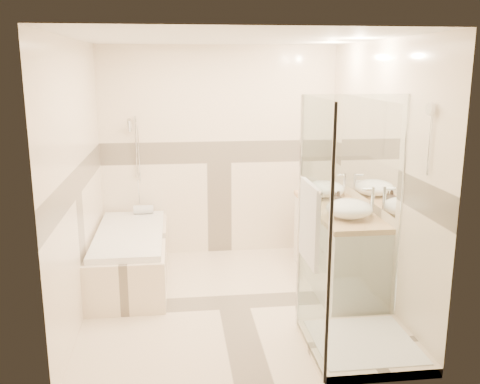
{
  "coord_description": "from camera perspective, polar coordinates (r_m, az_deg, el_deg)",
  "views": [
    {
      "loc": [
        -0.52,
        -4.83,
        2.26
      ],
      "look_at": [
        0.1,
        0.25,
        1.05
      ],
      "focal_mm": 40.0,
      "sensor_mm": 36.0,
      "label": 1
    }
  ],
  "objects": [
    {
      "name": "faucet_far",
      "position": [
        5.23,
        13.85,
        -0.81
      ],
      "size": [
        0.12,
        0.03,
        0.29
      ],
      "color": "silver",
      "rests_on": "vanity"
    },
    {
      "name": "folded_towels",
      "position": [
        6.23,
        8.34,
        0.47
      ],
      "size": [
        0.17,
        0.28,
        0.09
      ],
      "primitive_type": "cube",
      "rotation": [
        0.0,
        0.0,
        0.04
      ],
      "color": "silver",
      "rests_on": "vanity"
    },
    {
      "name": "vessel_sink_near",
      "position": [
        5.97,
        9.02,
        0.33
      ],
      "size": [
        0.44,
        0.44,
        0.18
      ],
      "primitive_type": "ellipsoid",
      "color": "white",
      "rests_on": "vanity"
    },
    {
      "name": "room",
      "position": [
        4.98,
        -0.18,
        1.69
      ],
      "size": [
        2.82,
        3.02,
        2.52
      ],
      "color": "beige",
      "rests_on": "ground"
    },
    {
      "name": "rolled_towel",
      "position": [
        6.4,
        -10.26,
        -1.86
      ],
      "size": [
        0.22,
        0.1,
        0.1
      ],
      "primitive_type": "cylinder",
      "rotation": [
        0.0,
        1.57,
        0.0
      ],
      "color": "silver",
      "rests_on": "bathtub"
    },
    {
      "name": "shower_enclosure",
      "position": [
        4.45,
        11.53,
        -10.19
      ],
      "size": [
        0.96,
        0.93,
        2.04
      ],
      "color": "beige",
      "rests_on": "ground"
    },
    {
      "name": "vessel_sink_far",
      "position": [
        5.18,
        11.58,
        -1.75
      ],
      "size": [
        0.44,
        0.44,
        0.18
      ],
      "primitive_type": "ellipsoid",
      "color": "white",
      "rests_on": "vanity"
    },
    {
      "name": "amenity_bottle_b",
      "position": [
        5.51,
        10.41,
        -0.82
      ],
      "size": [
        0.17,
        0.17,
        0.17
      ],
      "primitive_type": "imported",
      "rotation": [
        0.0,
        0.0,
        0.26
      ],
      "color": "black",
      "rests_on": "vanity"
    },
    {
      "name": "faucet_near",
      "position": [
        6.02,
        11.03,
        0.93
      ],
      "size": [
        0.1,
        0.03,
        0.25
      ],
      "color": "silver",
      "rests_on": "vanity"
    },
    {
      "name": "bathtub",
      "position": [
        5.84,
        -11.59,
        -6.52
      ],
      "size": [
        0.75,
        1.7,
        0.56
      ],
      "color": "beige",
      "rests_on": "ground"
    },
    {
      "name": "vanity",
      "position": [
        5.69,
        10.28,
        -5.72
      ],
      "size": [
        0.58,
        1.62,
        0.85
      ],
      "color": "white",
      "rests_on": "ground"
    },
    {
      "name": "amenity_bottle_a",
      "position": [
        5.6,
        10.13,
        -0.75
      ],
      "size": [
        0.08,
        0.08,
        0.14
      ],
      "primitive_type": "imported",
      "rotation": [
        0.0,
        0.0,
        0.35
      ],
      "color": "black",
      "rests_on": "vanity"
    }
  ]
}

